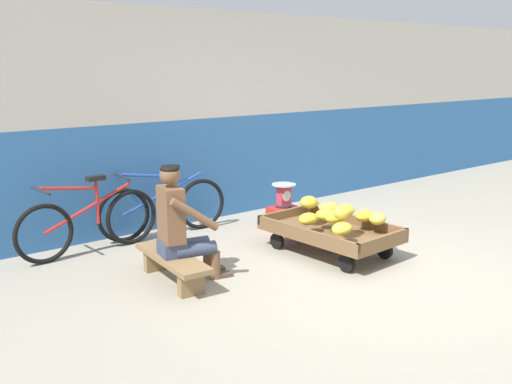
{
  "coord_description": "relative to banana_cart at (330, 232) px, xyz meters",
  "views": [
    {
      "loc": [
        -4.27,
        -3.47,
        2.04
      ],
      "look_at": [
        -0.65,
        1.1,
        0.75
      ],
      "focal_mm": 40.73,
      "sensor_mm": 36.0,
      "label": 1
    }
  ],
  "objects": [
    {
      "name": "weighing_scale",
      "position": [
        0.2,
        1.0,
        0.21
      ],
      "size": [
        0.3,
        0.3,
        0.29
      ],
      "color": "#28282D",
      "rests_on": "plastic_crate"
    },
    {
      "name": "ground_plane",
      "position": [
        -0.15,
        -0.8,
        -0.24
      ],
      "size": [
        80.0,
        80.0,
        0.0
      ],
      "primitive_type": "plane",
      "color": "gray"
    },
    {
      "name": "shopping_bag",
      "position": [
        0.4,
        0.53,
        -0.12
      ],
      "size": [
        0.18,
        0.12,
        0.24
      ],
      "primitive_type": "cube",
      "color": "#D13D4C",
      "rests_on": "ground"
    },
    {
      "name": "low_bench",
      "position": [
        -1.79,
        0.32,
        -0.04
      ],
      "size": [
        0.4,
        1.12,
        0.27
      ],
      "color": "olive",
      "rests_on": "ground"
    },
    {
      "name": "banana_cart",
      "position": [
        0.0,
        0.0,
        0.0
      ],
      "size": [
        0.92,
        1.48,
        0.36
      ],
      "color": "brown",
      "rests_on": "ground"
    },
    {
      "name": "bicycle_far_left",
      "position": [
        -1.07,
        1.74,
        0.11
      ],
      "size": [
        1.66,
        0.48,
        0.86
      ],
      "color": "black",
      "rests_on": "ground"
    },
    {
      "name": "vendor_seated",
      "position": [
        -1.7,
        0.31,
        0.33
      ],
      "size": [
        0.72,
        0.56,
        1.14
      ],
      "color": "brown",
      "rests_on": "ground"
    },
    {
      "name": "plastic_crate",
      "position": [
        0.2,
        1.0,
        -0.09
      ],
      "size": [
        0.36,
        0.28,
        0.3
      ],
      "color": "red",
      "rests_on": "ground"
    },
    {
      "name": "bicycle_near_left",
      "position": [
        -2.05,
        1.64,
        0.11
      ],
      "size": [
        1.66,
        0.48,
        0.86
      ],
      "color": "black",
      "rests_on": "ground"
    },
    {
      "name": "back_wall",
      "position": [
        -0.15,
        2.17,
        1.11
      ],
      "size": [
        16.0,
        0.3,
        2.71
      ],
      "color": "#2D609E",
      "rests_on": "ground"
    },
    {
      "name": "banana_pile",
      "position": [
        0.03,
        -0.04,
        0.22
      ],
      "size": [
        0.87,
        1.22,
        0.26
      ],
      "color": "yellow",
      "rests_on": "banana_cart"
    }
  ]
}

